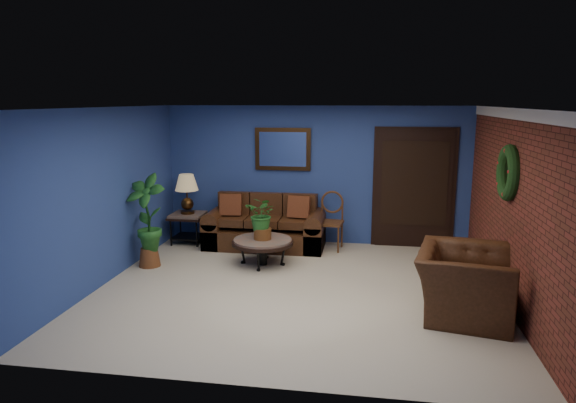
% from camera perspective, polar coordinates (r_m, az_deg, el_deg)
% --- Properties ---
extents(floor, '(5.50, 5.50, 0.00)m').
position_cam_1_polar(floor, '(7.26, 0.90, -9.77)').
color(floor, beige).
rests_on(floor, ground).
extents(wall_back, '(5.50, 0.04, 2.50)m').
position_cam_1_polar(wall_back, '(9.35, 3.10, 2.93)').
color(wall_back, navy).
rests_on(wall_back, ground).
extents(wall_left, '(0.04, 5.00, 2.50)m').
position_cam_1_polar(wall_left, '(7.78, -19.55, 0.58)').
color(wall_left, navy).
rests_on(wall_left, ground).
extents(wall_right_brick, '(0.04, 5.00, 2.50)m').
position_cam_1_polar(wall_right_brick, '(7.08, 23.57, -0.73)').
color(wall_right_brick, maroon).
rests_on(wall_right_brick, ground).
extents(ceiling, '(5.50, 5.00, 0.02)m').
position_cam_1_polar(ceiling, '(6.77, 0.97, 10.38)').
color(ceiling, white).
rests_on(ceiling, wall_back).
extents(crown_molding, '(0.03, 5.00, 0.14)m').
position_cam_1_polar(crown_molding, '(6.94, 24.10, 8.86)').
color(crown_molding, white).
rests_on(crown_molding, wall_right_brick).
extents(wall_mirror, '(1.02, 0.06, 0.77)m').
position_cam_1_polar(wall_mirror, '(9.34, -0.58, 5.83)').
color(wall_mirror, '#432811').
rests_on(wall_mirror, wall_back).
extents(closet_door, '(1.44, 0.06, 2.18)m').
position_cam_1_polar(closet_door, '(9.34, 13.80, 1.36)').
color(closet_door, black).
rests_on(closet_door, wall_back).
extents(wreath, '(0.16, 0.72, 0.72)m').
position_cam_1_polar(wreath, '(7.04, 23.29, 2.96)').
color(wreath, black).
rests_on(wreath, wall_right_brick).
extents(sofa, '(2.11, 0.91, 0.95)m').
position_cam_1_polar(sofa, '(9.26, -2.49, -3.09)').
color(sofa, '#452413').
rests_on(sofa, ground).
extents(coffee_table, '(0.98, 0.98, 0.42)m').
position_cam_1_polar(coffee_table, '(8.21, -2.84, -4.58)').
color(coffee_table, '#514C47').
rests_on(coffee_table, ground).
extents(end_table, '(0.61, 0.61, 0.56)m').
position_cam_1_polar(end_table, '(9.59, -11.05, -2.07)').
color(end_table, '#514C47').
rests_on(end_table, ground).
extents(table_lamp, '(0.42, 0.42, 0.70)m').
position_cam_1_polar(table_lamp, '(9.48, -11.18, 1.36)').
color(table_lamp, '#432811').
rests_on(table_lamp, end_table).
extents(side_chair, '(0.48, 0.48, 1.02)m').
position_cam_1_polar(side_chair, '(9.08, 4.78, -1.68)').
color(side_chair, '#583819').
rests_on(side_chair, ground).
extents(armchair, '(1.34, 1.46, 0.82)m').
position_cam_1_polar(armchair, '(6.68, 19.05, -8.54)').
color(armchair, '#452413').
rests_on(armchair, ground).
extents(coffee_plant, '(0.61, 0.56, 0.69)m').
position_cam_1_polar(coffee_plant, '(8.11, -2.87, -1.64)').
color(coffee_plant, brown).
rests_on(coffee_plant, coffee_table).
extents(floor_plant, '(0.34, 0.28, 0.73)m').
position_cam_1_polar(floor_plant, '(7.55, 19.41, -6.65)').
color(floor_plant, brown).
rests_on(floor_plant, ground).
extents(tall_plant, '(0.74, 0.60, 1.48)m').
position_cam_1_polar(tall_plant, '(8.32, -15.36, -1.68)').
color(tall_plant, brown).
rests_on(tall_plant, ground).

